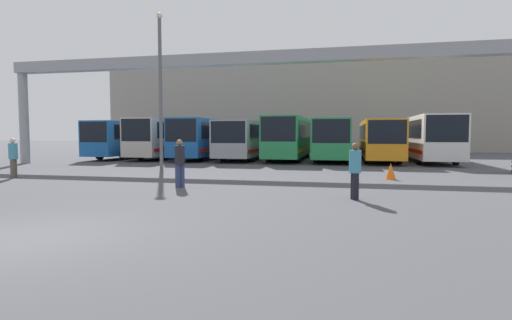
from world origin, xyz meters
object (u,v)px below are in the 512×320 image
at_px(bus_slot_4, 290,136).
at_px(traffic_cone, 391,171).
at_px(bus_slot_1, 171,136).
at_px(bus_slot_2, 206,136).
at_px(bus_slot_0, 131,137).
at_px(pedestrian_near_left, 180,162).
at_px(bus_slot_3, 248,138).
at_px(pedestrian_near_right, 355,170).
at_px(pedestrian_mid_left, 13,157).
at_px(lamp_post, 160,85).
at_px(bus_slot_6, 379,138).
at_px(bus_slot_5, 334,137).
at_px(bus_slot_7, 428,136).

distance_m(bus_slot_4, traffic_cone, 14.26).
distance_m(bus_slot_1, bus_slot_2, 3.46).
relative_size(bus_slot_0, pedestrian_near_left, 5.75).
height_order(bus_slot_3, pedestrian_near_right, bus_slot_3).
relative_size(pedestrian_mid_left, lamp_post, 0.21).
bearing_deg(pedestrian_mid_left, bus_slot_6, -62.90).
bearing_deg(bus_slot_3, bus_slot_5, 0.46).
relative_size(bus_slot_6, lamp_post, 1.38).
xyz_separation_m(bus_slot_0, bus_slot_7, (23.69, 0.29, 0.14)).
relative_size(bus_slot_6, pedestrian_near_right, 7.06).
bearing_deg(bus_slot_2, traffic_cone, -43.01).
bearing_deg(bus_slot_4, pedestrian_near_left, -95.88).
xyz_separation_m(bus_slot_0, pedestrian_mid_left, (3.02, -15.46, -0.76)).
distance_m(pedestrian_near_left, lamp_post, 9.36).
relative_size(bus_slot_0, bus_slot_3, 0.92).
bearing_deg(bus_slot_3, lamp_post, -105.34).
distance_m(pedestrian_near_left, traffic_cone, 9.25).
bearing_deg(traffic_cone, pedestrian_near_right, -105.63).
relative_size(bus_slot_3, lamp_post, 1.26).
bearing_deg(pedestrian_near_right, pedestrian_mid_left, -121.33).
distance_m(bus_slot_2, bus_slot_6, 13.58).
bearing_deg(pedestrian_mid_left, bus_slot_5, -57.49).
bearing_deg(bus_slot_1, bus_slot_7, -0.85).
bearing_deg(bus_slot_7, pedestrian_near_right, -106.71).
relative_size(bus_slot_3, bus_slot_6, 0.92).
height_order(bus_slot_5, pedestrian_near_left, bus_slot_5).
bearing_deg(pedestrian_near_left, bus_slot_5, 24.40).
bearing_deg(bus_slot_4, bus_slot_0, -178.13).
xyz_separation_m(bus_slot_7, pedestrian_near_left, (-11.93, -17.12, -0.92)).
height_order(bus_slot_2, pedestrian_near_right, bus_slot_2).
bearing_deg(traffic_cone, bus_slot_3, 127.16).
distance_m(traffic_cone, lamp_post, 13.43).
xyz_separation_m(bus_slot_4, traffic_cone, (6.26, -12.73, -1.51)).
xyz_separation_m(bus_slot_0, traffic_cone, (19.79, -12.29, -1.38)).
bearing_deg(bus_slot_3, bus_slot_6, 2.91).
distance_m(bus_slot_3, pedestrian_near_left, 17.35).
distance_m(bus_slot_1, pedestrian_near_right, 23.97).
distance_m(bus_slot_0, bus_slot_5, 16.93).
bearing_deg(pedestrian_near_left, lamp_post, 71.48).
height_order(bus_slot_0, bus_slot_5, bus_slot_5).
height_order(bus_slot_0, pedestrian_near_right, bus_slot_0).
distance_m(bus_slot_7, pedestrian_near_left, 20.89).
xyz_separation_m(bus_slot_0, pedestrian_near_right, (18.11, -18.29, -0.81)).
xyz_separation_m(bus_slot_2, pedestrian_near_right, (11.35, -18.15, -0.90)).
relative_size(bus_slot_0, pedestrian_mid_left, 5.67).
relative_size(bus_slot_7, pedestrian_near_left, 6.07).
bearing_deg(bus_slot_6, bus_slot_4, -175.72).
relative_size(pedestrian_near_right, lamp_post, 0.20).
bearing_deg(bus_slot_7, bus_slot_6, 169.05).
height_order(bus_slot_3, lamp_post, lamp_post).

